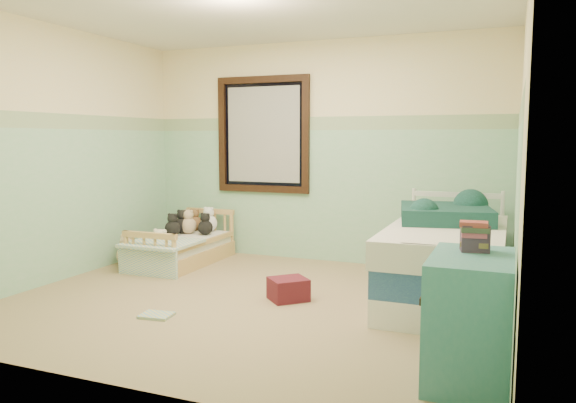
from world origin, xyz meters
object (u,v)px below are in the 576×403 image
at_px(plush_floor_cream, 160,251).
at_px(twin_bed_frame, 445,290).
at_px(red_pillow, 288,289).
at_px(floor_book, 157,315).
at_px(dresser, 470,318).
at_px(toddler_bed_frame, 183,256).
at_px(plush_floor_tan, 127,255).

distance_m(plush_floor_cream, twin_bed_frame, 3.22).
bearing_deg(red_pillow, floor_book, -134.16).
distance_m(twin_bed_frame, dresser, 1.60).
xyz_separation_m(twin_bed_frame, floor_book, (-2.07, -1.27, -0.10)).
bearing_deg(toddler_bed_frame, twin_bed_frame, -8.80).
height_order(plush_floor_cream, plush_floor_tan, plush_floor_cream).
xyz_separation_m(plush_floor_tan, red_pillow, (2.15, -0.56, -0.02)).
bearing_deg(floor_book, dresser, -13.75).
distance_m(toddler_bed_frame, floor_book, 1.92).
relative_size(twin_bed_frame, dresser, 2.46).
bearing_deg(twin_bed_frame, plush_floor_tan, 178.18).
bearing_deg(floor_book, plush_floor_tan, 127.55).
height_order(toddler_bed_frame, dresser, dresser).
bearing_deg(twin_bed_frame, red_pillow, -160.57).
bearing_deg(plush_floor_cream, toddler_bed_frame, 10.69).
xyz_separation_m(toddler_bed_frame, red_pillow, (1.65, -0.90, 0.01)).
relative_size(dresser, floor_book, 2.99).
height_order(toddler_bed_frame, plush_floor_tan, plush_floor_tan).
relative_size(dresser, red_pillow, 2.38).
xyz_separation_m(plush_floor_cream, twin_bed_frame, (3.19, -0.40, -0.02)).
distance_m(plush_floor_tan, dresser, 4.10).
distance_m(toddler_bed_frame, dresser, 3.82).
distance_m(plush_floor_tan, red_pillow, 2.22).
height_order(plush_floor_cream, twin_bed_frame, plush_floor_cream).
bearing_deg(plush_floor_cream, plush_floor_tan, -128.50).
height_order(red_pillow, floor_book, red_pillow).
xyz_separation_m(dresser, red_pillow, (-1.58, 1.10, -0.27)).
bearing_deg(red_pillow, plush_floor_cream, 156.07).
distance_m(toddler_bed_frame, plush_floor_tan, 0.61).
distance_m(plush_floor_tan, twin_bed_frame, 3.43).
relative_size(toddler_bed_frame, twin_bed_frame, 0.71).
height_order(plush_floor_tan, floor_book, plush_floor_tan).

